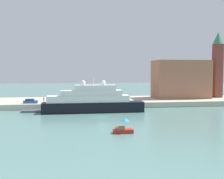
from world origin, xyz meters
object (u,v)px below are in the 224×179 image
(parked_car, at_px, (30,101))
(mooring_bollard, at_px, (98,102))
(small_motorboat, at_px, (123,128))
(large_yacht, at_px, (92,101))
(person_figure, at_px, (44,99))
(harbor_building, at_px, (180,79))
(bell_tower, at_px, (218,62))
(work_barge, at_px, (31,111))

(parked_car, distance_m, mooring_bollard, 21.56)
(small_motorboat, distance_m, mooring_bollard, 35.74)
(large_yacht, distance_m, person_figure, 22.05)
(large_yacht, relative_size, harbor_building, 1.45)
(large_yacht, distance_m, harbor_building, 41.34)
(large_yacht, height_order, bell_tower, bell_tower)
(work_barge, distance_m, person_figure, 13.66)
(parked_car, height_order, person_figure, person_figure)
(bell_tower, bearing_deg, large_yacht, -158.24)
(person_figure, relative_size, mooring_bollard, 2.32)
(harbor_building, bearing_deg, large_yacht, -150.06)
(harbor_building, relative_size, person_figure, 13.26)
(harbor_building, distance_m, parked_car, 55.94)
(harbor_building, height_order, parked_car, harbor_building)
(bell_tower, xyz_separation_m, person_figure, (-65.94, -4.48, -13.18))
(large_yacht, relative_size, parked_car, 6.66)
(harbor_building, height_order, mooring_bollard, harbor_building)
(harbor_building, xyz_separation_m, mooring_bollard, (-33.14, -12.16, -6.87))
(person_figure, bearing_deg, small_motorboat, -65.36)
(small_motorboat, relative_size, mooring_bollard, 5.88)
(small_motorboat, height_order, parked_car, parked_car)
(bell_tower, bearing_deg, parked_car, -171.88)
(harbor_building, bearing_deg, parked_car, -169.39)
(harbor_building, relative_size, bell_tower, 0.80)
(mooring_bollard, bearing_deg, work_barge, -163.54)
(harbor_building, bearing_deg, work_barge, -161.22)
(bell_tower, relative_size, parked_car, 5.71)
(small_motorboat, bearing_deg, parked_car, 121.87)
(large_yacht, distance_m, bell_tower, 55.72)
(small_motorboat, xyz_separation_m, parked_car, (-23.38, 37.62, 1.36))
(person_figure, bearing_deg, bell_tower, 3.88)
(small_motorboat, distance_m, work_barge, 36.98)
(small_motorboat, height_order, person_figure, person_figure)
(bell_tower, relative_size, mooring_bollard, 38.32)
(parked_car, height_order, mooring_bollard, parked_car)
(work_barge, bearing_deg, parked_car, 100.38)
(mooring_bollard, bearing_deg, person_figure, 157.50)
(bell_tower, bearing_deg, work_barge, -165.37)
(small_motorboat, xyz_separation_m, person_figure, (-19.75, 43.06, 1.44))
(small_motorboat, height_order, mooring_bollard, small_motorboat)
(bell_tower, height_order, mooring_bollard, bell_tower)
(harbor_building, xyz_separation_m, bell_tower, (14.97, -0.30, 6.68))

